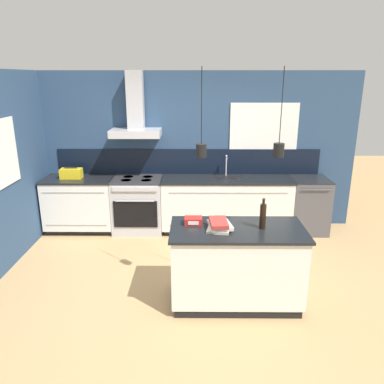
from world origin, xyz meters
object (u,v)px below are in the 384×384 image
(book_stack, at_px, (219,225))
(oven_range, at_px, (138,205))
(dishwasher, at_px, (308,205))
(yellow_toolbox, at_px, (71,173))
(bottle_on_island, at_px, (263,216))
(red_supply_box, at_px, (193,221))

(book_stack, bearing_deg, oven_range, 119.68)
(oven_range, relative_size, dishwasher, 1.00)
(book_stack, height_order, yellow_toolbox, yellow_toolbox)
(oven_range, height_order, book_stack, book_stack)
(oven_range, height_order, dishwasher, same)
(bottle_on_island, bearing_deg, dishwasher, 61.32)
(book_stack, bearing_deg, yellow_toolbox, 137.00)
(yellow_toolbox, bearing_deg, bottle_on_island, -37.26)
(oven_range, xyz_separation_m, red_supply_box, (0.93, -1.98, 0.49))
(book_stack, bearing_deg, dishwasher, 52.73)
(red_supply_box, bearing_deg, dishwasher, 46.14)
(bottle_on_island, xyz_separation_m, yellow_toolbox, (-2.76, 2.10, -0.07))
(red_supply_box, xyz_separation_m, yellow_toolbox, (-2.00, 1.98, 0.04))
(bottle_on_island, bearing_deg, yellow_toolbox, 142.74)
(bottle_on_island, relative_size, yellow_toolbox, 1.01)
(dishwasher, height_order, red_supply_box, red_supply_box)
(yellow_toolbox, bearing_deg, book_stack, -43.00)
(oven_range, relative_size, bottle_on_island, 2.65)
(yellow_toolbox, bearing_deg, red_supply_box, -44.67)
(oven_range, distance_m, book_stack, 2.50)
(oven_range, relative_size, book_stack, 2.61)
(oven_range, xyz_separation_m, dishwasher, (2.83, 0.00, 0.00))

